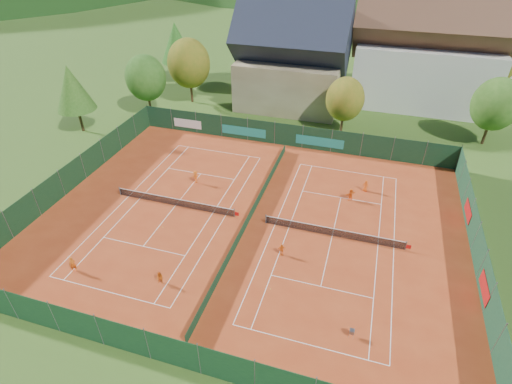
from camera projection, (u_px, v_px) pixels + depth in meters
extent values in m
plane|color=#32551A|center=(250.00, 220.00, 38.83)|extent=(600.00, 600.00, 0.00)
cube|color=#A43818|center=(250.00, 220.00, 38.81)|extent=(40.00, 32.00, 0.01)
cube|color=white|center=(218.00, 152.00, 50.08)|extent=(10.97, 0.06, 0.00)
cube|color=white|center=(107.00, 292.00, 31.41)|extent=(10.97, 0.06, 0.00)
cube|color=white|center=(128.00, 196.00, 42.07)|extent=(0.06, 23.77, 0.00)
cube|color=white|center=(226.00, 215.00, 39.42)|extent=(0.06, 23.77, 0.00)
cube|color=white|center=(140.00, 199.00, 41.74)|extent=(0.06, 23.77, 0.00)
cube|color=white|center=(213.00, 213.00, 39.75)|extent=(0.06, 23.77, 0.00)
cube|color=white|center=(201.00, 174.00, 45.77)|extent=(8.23, 0.06, 0.00)
cube|color=white|center=(143.00, 246.00, 35.71)|extent=(8.23, 0.06, 0.00)
cube|color=white|center=(176.00, 206.00, 40.74)|extent=(0.06, 12.80, 0.00)
cube|color=white|center=(347.00, 171.00, 46.21)|extent=(10.97, 0.06, 0.00)
cube|color=white|center=(308.00, 344.00, 27.54)|extent=(10.97, 0.06, 0.00)
cube|color=white|center=(275.00, 225.00, 38.20)|extent=(0.06, 23.77, 0.00)
cube|color=white|center=(394.00, 248.00, 35.55)|extent=(0.06, 23.77, 0.00)
cube|color=white|center=(289.00, 227.00, 37.87)|extent=(0.06, 23.77, 0.00)
cube|color=white|center=(378.00, 245.00, 35.88)|extent=(0.06, 23.77, 0.00)
cube|color=white|center=(341.00, 197.00, 41.90)|extent=(8.23, 0.06, 0.00)
cube|color=white|center=(321.00, 286.00, 31.85)|extent=(8.23, 0.06, 0.00)
cube|color=white|center=(332.00, 236.00, 36.88)|extent=(0.06, 12.80, 0.00)
cylinder|color=#59595B|center=(120.00, 191.00, 42.01)|extent=(0.10, 0.10, 1.02)
cylinder|color=#59595B|center=(234.00, 213.00, 38.91)|extent=(0.10, 0.10, 1.02)
cube|color=black|center=(175.00, 202.00, 40.49)|extent=(12.80, 0.02, 0.86)
cube|color=white|center=(175.00, 199.00, 40.24)|extent=(12.80, 0.04, 0.06)
cube|color=red|center=(237.00, 214.00, 38.89)|extent=(0.40, 0.04, 0.40)
cylinder|color=#59595B|center=(266.00, 219.00, 38.14)|extent=(0.10, 0.10, 1.02)
cylinder|color=#59595B|center=(406.00, 246.00, 35.05)|extent=(0.10, 0.10, 1.02)
cube|color=black|center=(333.00, 232.00, 36.62)|extent=(12.80, 0.02, 0.86)
cube|color=white|center=(333.00, 229.00, 36.38)|extent=(12.80, 0.04, 0.06)
cube|color=red|center=(409.00, 247.00, 35.02)|extent=(0.40, 0.04, 0.40)
cube|color=#12321C|center=(250.00, 216.00, 38.53)|extent=(0.03, 28.80, 1.00)
cube|color=#12331D|center=(288.00, 135.00, 50.53)|extent=(40.00, 0.04, 3.00)
cube|color=teal|center=(243.00, 131.00, 52.11)|extent=(6.00, 0.03, 1.20)
cube|color=teal|center=(319.00, 142.00, 49.69)|extent=(6.00, 0.03, 1.20)
cube|color=silver|center=(188.00, 124.00, 54.04)|extent=(4.00, 0.03, 1.20)
cube|color=#163C20|center=(173.00, 352.00, 25.39)|extent=(40.00, 0.04, 3.00)
cube|color=#12331A|center=(73.00, 175.00, 42.79)|extent=(0.04, 32.00, 3.00)
cube|color=#153B24|center=(479.00, 250.00, 33.13)|extent=(0.04, 32.00, 3.00)
cube|color=#B21414|center=(484.00, 288.00, 30.17)|extent=(0.03, 3.00, 1.20)
cube|color=#B21414|center=(468.00, 211.00, 38.03)|extent=(0.03, 3.00, 1.20)
cube|color=tan|center=(291.00, 81.00, 61.12)|extent=(15.00, 12.00, 7.00)
cube|color=#1E2333|center=(293.00, 37.00, 57.41)|extent=(16.20, 12.00, 12.00)
cube|color=silver|center=(422.00, 75.00, 60.67)|extent=(20.00, 11.00, 9.00)
cube|color=brown|center=(434.00, 24.00, 56.54)|extent=(21.60, 11.00, 11.00)
cube|color=silver|center=(512.00, 70.00, 63.85)|extent=(16.00, 10.00, 8.00)
cylinder|color=#442F18|center=(150.00, 104.00, 59.05)|extent=(0.36, 0.36, 2.80)
ellipsoid|color=#2B5D1A|center=(146.00, 78.00, 56.77)|extent=(5.72, 5.72, 6.58)
cylinder|color=#492D1A|center=(192.00, 92.00, 62.69)|extent=(0.36, 0.36, 3.15)
ellipsoid|color=olive|center=(189.00, 63.00, 60.13)|extent=(6.44, 6.44, 7.40)
cylinder|color=#432D17|center=(179.00, 72.00, 70.33)|extent=(0.36, 0.36, 3.50)
cone|color=#23601B|center=(176.00, 42.00, 67.48)|extent=(5.60, 5.60, 6.50)
cylinder|color=#442E18|center=(342.00, 124.00, 53.95)|extent=(0.36, 0.36, 2.45)
ellipsoid|color=olive|center=(345.00, 99.00, 51.96)|extent=(5.01, 5.01, 5.76)
cylinder|color=#473119|center=(485.00, 134.00, 51.07)|extent=(0.36, 0.36, 2.80)
ellipsoid|color=#305E1A|center=(496.00, 104.00, 48.80)|extent=(5.72, 5.72, 6.58)
cylinder|color=#412F17|center=(81.00, 120.00, 54.11)|extent=(0.36, 0.36, 3.15)
cone|color=#2F5C1A|center=(72.00, 88.00, 51.55)|extent=(5.04, 5.04, 5.85)
cylinder|color=#433018|center=(484.00, 90.00, 62.96)|extent=(0.36, 0.36, 3.50)
ellipsoid|color=olive|center=(495.00, 58.00, 60.11)|extent=(7.15, 7.15, 8.22)
ellipsoid|color=black|center=(387.00, 25.00, 296.21)|extent=(440.00, 440.00, 242.00)
cylinder|color=slate|center=(349.00, 334.00, 27.76)|extent=(0.02, 0.02, 0.80)
cylinder|color=slate|center=(354.00, 335.00, 27.69)|extent=(0.02, 0.02, 0.80)
cylinder|color=slate|center=(350.00, 331.00, 28.00)|extent=(0.02, 0.02, 0.80)
cylinder|color=slate|center=(354.00, 332.00, 27.93)|extent=(0.02, 0.02, 0.80)
cube|color=slate|center=(352.00, 331.00, 27.76)|extent=(0.34, 0.34, 0.30)
ellipsoid|color=#CCD833|center=(352.00, 331.00, 27.74)|extent=(0.28, 0.28, 0.16)
sphere|color=#CCD833|center=(163.00, 227.00, 37.88)|extent=(0.07, 0.07, 0.07)
sphere|color=#CCD833|center=(270.00, 289.00, 31.60)|extent=(0.07, 0.07, 0.07)
sphere|color=#CCD833|center=(256.00, 190.00, 42.98)|extent=(0.07, 0.07, 0.07)
imported|color=#CC5712|center=(73.00, 264.00, 32.87)|extent=(0.64, 0.60, 1.46)
imported|color=#D75E13|center=(160.00, 278.00, 31.80)|extent=(0.61, 0.49, 1.19)
imported|color=orange|center=(196.00, 177.00, 43.89)|extent=(1.01, 0.66, 1.47)
imported|color=orange|center=(281.00, 250.00, 34.50)|extent=(0.77, 0.59, 1.21)
imported|color=#D54F12|center=(366.00, 186.00, 42.55)|extent=(0.73, 0.57, 1.32)
imported|color=orange|center=(351.00, 195.00, 41.17)|extent=(1.20, 1.18, 1.38)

